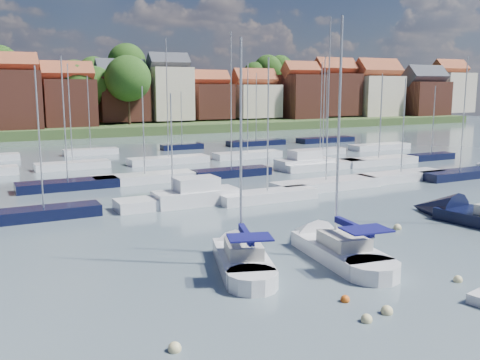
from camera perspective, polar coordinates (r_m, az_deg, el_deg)
ground at (r=64.37m, az=-7.15°, el=1.31°), size 260.00×260.00×0.00m
sailboat_left at (r=29.60m, az=-0.07°, el=-8.11°), size 5.34×9.80×13.00m
sailboat_centre at (r=31.71m, az=9.47°, el=-7.03°), size 4.15×10.83×14.39m
sailboat_navy at (r=41.69m, az=23.77°, el=-3.66°), size 5.07×12.79×17.19m
buoy_a at (r=20.62m, az=-6.99°, el=-17.65°), size 0.50×0.50×0.50m
buoy_b at (r=23.28m, az=13.34°, el=-14.50°), size 0.48×0.48×0.48m
buoy_c at (r=25.06m, az=11.15°, el=-12.61°), size 0.42×0.42×0.42m
buoy_d at (r=29.01m, az=22.21°, el=-10.01°), size 0.45×0.45×0.45m
buoy_e at (r=37.92m, az=16.43°, el=-5.06°), size 0.54×0.54×0.54m
buoy_g at (r=24.25m, az=15.38°, el=-13.57°), size 0.52×0.52×0.52m
marina_field at (r=60.54m, az=-3.88°, el=1.23°), size 79.62×41.41×15.93m
far_shore_town at (r=154.46m, az=-18.41°, el=7.56°), size 212.46×90.00×22.27m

